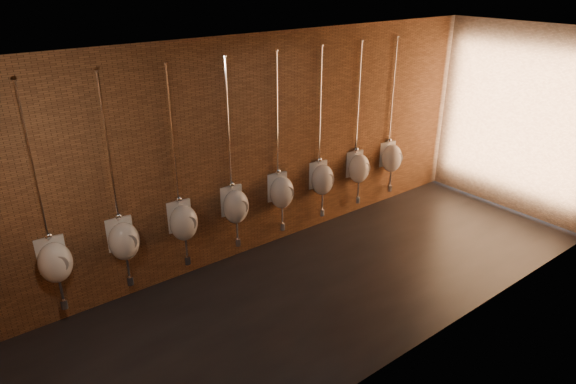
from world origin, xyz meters
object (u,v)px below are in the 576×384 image
at_px(urinal_3, 235,205).
at_px(urinal_6, 359,167).
at_px(urinal_4, 281,191).
at_px(urinal_0, 55,261).
at_px(urinal_1, 124,240).
at_px(urinal_7, 391,157).
at_px(urinal_5, 322,179).
at_px(urinal_2, 183,221).

bearing_deg(urinal_3, urinal_6, 0.00).
bearing_deg(urinal_4, urinal_0, 180.00).
distance_m(urinal_1, urinal_4, 2.45).
distance_m(urinal_1, urinal_3, 1.64).
relative_size(urinal_4, urinal_7, 1.00).
bearing_deg(urinal_7, urinal_3, 180.00).
relative_size(urinal_3, urinal_5, 1.00).
xyz_separation_m(urinal_5, urinal_6, (0.82, 0.00, 0.00)).
bearing_deg(urinal_6, urinal_3, 180.00).
bearing_deg(urinal_2, urinal_0, 180.00).
relative_size(urinal_2, urinal_6, 1.00).
xyz_separation_m(urinal_1, urinal_4, (2.45, 0.00, 0.00)).
bearing_deg(urinal_1, urinal_3, 0.00).
bearing_deg(urinal_1, urinal_2, 0.00).
relative_size(urinal_0, urinal_3, 1.00).
bearing_deg(urinal_7, urinal_0, 180.00).
height_order(urinal_4, urinal_7, same).
bearing_deg(urinal_2, urinal_1, 180.00).
relative_size(urinal_2, urinal_3, 1.00).
distance_m(urinal_0, urinal_6, 4.91).
xyz_separation_m(urinal_1, urinal_5, (3.27, 0.00, 0.00)).
relative_size(urinal_4, urinal_6, 1.00).
height_order(urinal_2, urinal_3, same).
height_order(urinal_0, urinal_6, same).
bearing_deg(urinal_5, urinal_6, 0.00).
xyz_separation_m(urinal_1, urinal_6, (4.09, 0.00, 0.00)).
distance_m(urinal_5, urinal_7, 1.64).
height_order(urinal_1, urinal_5, same).
height_order(urinal_0, urinal_2, same).
bearing_deg(urinal_1, urinal_7, 0.00).
xyz_separation_m(urinal_4, urinal_7, (2.45, 0.00, 0.00)).
bearing_deg(urinal_5, urinal_1, 180.00).
bearing_deg(urinal_3, urinal_0, 180.00).
bearing_deg(urinal_4, urinal_6, 0.00).
bearing_deg(urinal_5, urinal_4, 180.00).
height_order(urinal_1, urinal_4, same).
bearing_deg(urinal_6, urinal_0, 180.00).
relative_size(urinal_4, urinal_5, 1.00).
xyz_separation_m(urinal_0, urinal_2, (1.64, 0.00, 0.00)).
relative_size(urinal_1, urinal_3, 1.00).
xyz_separation_m(urinal_0, urinal_6, (4.91, 0.00, 0.00)).
height_order(urinal_4, urinal_5, same).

